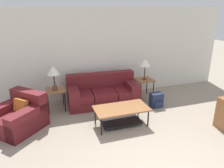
{
  "coord_description": "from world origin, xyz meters",
  "views": [
    {
      "loc": [
        -1.68,
        -2.22,
        2.63
      ],
      "look_at": [
        -0.07,
        2.58,
        0.8
      ],
      "focal_mm": 35.0,
      "sensor_mm": 36.0,
      "label": 1
    }
  ],
  "objects_px": {
    "armchair": "(19,117)",
    "side_table_right": "(144,81)",
    "backpack": "(156,100)",
    "table_lamp_left": "(53,71)",
    "couch": "(103,93)",
    "coffee_table": "(121,112)",
    "side_table_left": "(55,92)",
    "table_lamp_right": "(145,63)"
  },
  "relations": [
    {
      "from": "side_table_right",
      "to": "table_lamp_left",
      "type": "height_order",
      "value": "table_lamp_left"
    },
    {
      "from": "armchair",
      "to": "coffee_table",
      "type": "relative_size",
      "value": 1.11
    },
    {
      "from": "table_lamp_left",
      "to": "table_lamp_right",
      "type": "distance_m",
      "value": 2.57
    },
    {
      "from": "coffee_table",
      "to": "table_lamp_left",
      "type": "xyz_separation_m",
      "value": [
        -1.35,
        1.31,
        0.75
      ]
    },
    {
      "from": "side_table_right",
      "to": "backpack",
      "type": "height_order",
      "value": "side_table_right"
    },
    {
      "from": "couch",
      "to": "side_table_left",
      "type": "xyz_separation_m",
      "value": [
        -1.29,
        0.01,
        0.21
      ]
    },
    {
      "from": "side_table_left",
      "to": "table_lamp_left",
      "type": "bearing_deg",
      "value": -75.96
    },
    {
      "from": "couch",
      "to": "side_table_right",
      "type": "height_order",
      "value": "couch"
    },
    {
      "from": "side_table_left",
      "to": "backpack",
      "type": "distance_m",
      "value": 2.71
    },
    {
      "from": "table_lamp_left",
      "to": "backpack",
      "type": "bearing_deg",
      "value": -15.1
    },
    {
      "from": "armchair",
      "to": "coffee_table",
      "type": "xyz_separation_m",
      "value": [
        2.21,
        -0.6,
        0.04
      ]
    },
    {
      "from": "backpack",
      "to": "table_lamp_right",
      "type": "bearing_deg",
      "value": 92.99
    },
    {
      "from": "side_table_left",
      "to": "side_table_right",
      "type": "xyz_separation_m",
      "value": [
        2.57,
        0.0,
        0.0
      ]
    },
    {
      "from": "table_lamp_left",
      "to": "coffee_table",
      "type": "bearing_deg",
      "value": -44.2
    },
    {
      "from": "armchair",
      "to": "coffee_table",
      "type": "bearing_deg",
      "value": -15.13
    },
    {
      "from": "couch",
      "to": "coffee_table",
      "type": "distance_m",
      "value": 1.31
    },
    {
      "from": "couch",
      "to": "side_table_right",
      "type": "distance_m",
      "value": 1.3
    },
    {
      "from": "table_lamp_right",
      "to": "couch",
      "type": "bearing_deg",
      "value": -179.78
    },
    {
      "from": "side_table_left",
      "to": "table_lamp_left",
      "type": "xyz_separation_m",
      "value": [
        0.0,
        -0.0,
        0.56
      ]
    },
    {
      "from": "table_lamp_left",
      "to": "table_lamp_right",
      "type": "bearing_deg",
      "value": 0.0
    },
    {
      "from": "couch",
      "to": "backpack",
      "type": "xyz_separation_m",
      "value": [
        1.32,
        -0.7,
        -0.1
      ]
    },
    {
      "from": "armchair",
      "to": "side_table_right",
      "type": "distance_m",
      "value": 3.51
    },
    {
      "from": "couch",
      "to": "side_table_right",
      "type": "bearing_deg",
      "value": 0.22
    },
    {
      "from": "couch",
      "to": "armchair",
      "type": "xyz_separation_m",
      "value": [
        -2.15,
        -0.71,
        -0.01
      ]
    },
    {
      "from": "side_table_right",
      "to": "table_lamp_right",
      "type": "xyz_separation_m",
      "value": [
        0.0,
        -0.0,
        0.56
      ]
    },
    {
      "from": "side_table_right",
      "to": "backpack",
      "type": "bearing_deg",
      "value": -87.01
    },
    {
      "from": "side_table_right",
      "to": "table_lamp_left",
      "type": "distance_m",
      "value": 2.63
    },
    {
      "from": "side_table_right",
      "to": "coffee_table",
      "type": "bearing_deg",
      "value": -132.94
    },
    {
      "from": "couch",
      "to": "side_table_left",
      "type": "relative_size",
      "value": 3.45
    },
    {
      "from": "table_lamp_left",
      "to": "table_lamp_right",
      "type": "relative_size",
      "value": 1.0
    },
    {
      "from": "side_table_right",
      "to": "table_lamp_left",
      "type": "relative_size",
      "value": 0.92
    },
    {
      "from": "coffee_table",
      "to": "table_lamp_right",
      "type": "height_order",
      "value": "table_lamp_right"
    },
    {
      "from": "table_lamp_left",
      "to": "couch",
      "type": "bearing_deg",
      "value": -0.22
    },
    {
      "from": "armchair",
      "to": "side_table_left",
      "type": "distance_m",
      "value": 1.14
    },
    {
      "from": "armchair",
      "to": "table_lamp_right",
      "type": "relative_size",
      "value": 2.18
    },
    {
      "from": "side_table_right",
      "to": "couch",
      "type": "bearing_deg",
      "value": -179.78
    },
    {
      "from": "side_table_left",
      "to": "table_lamp_right",
      "type": "relative_size",
      "value": 0.92
    },
    {
      "from": "table_lamp_left",
      "to": "table_lamp_right",
      "type": "height_order",
      "value": "same"
    },
    {
      "from": "armchair",
      "to": "coffee_table",
      "type": "height_order",
      "value": "armchair"
    },
    {
      "from": "side_table_left",
      "to": "backpack",
      "type": "xyz_separation_m",
      "value": [
        2.6,
        -0.7,
        -0.32
      ]
    },
    {
      "from": "couch",
      "to": "coffee_table",
      "type": "bearing_deg",
      "value": -87.31
    },
    {
      "from": "side_table_left",
      "to": "armchair",
      "type": "bearing_deg",
      "value": -140.56
    }
  ]
}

